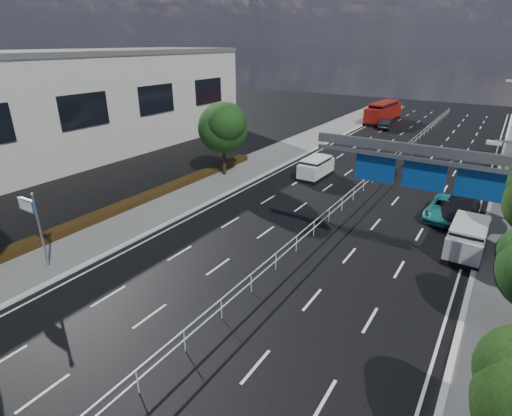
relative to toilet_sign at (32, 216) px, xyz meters
The scene contains 16 objects.
ground 11.34m from the toilet_sign, ahead, with size 160.00×160.00×0.00m, color black.
sidewalk_near 2.93m from the toilet_sign, behind, with size 5.00×140.00×0.14m, color slate.
kerb_near 3.48m from the toilet_sign, ahead, with size 0.25×140.00×0.15m, color silver.
median_fence 25.14m from the toilet_sign, 64.04° to the left, with size 0.05×85.00×1.02m.
hedge_near 6.10m from the toilet_sign, 115.13° to the left, with size 1.00×36.00×0.44m, color black.
toilet_sign is the anchor object (origin of this frame).
overhead_gantry 20.52m from the toilet_sign, 29.60° to the left, with size 10.24×0.38×7.45m.
near_building 26.29m from the toilet_sign, 136.62° to the left, with size 12.00×38.00×10.00m, color beige.
near_tree_back 18.07m from the toilet_sign, 93.14° to the left, with size 4.84×4.51×6.69m.
white_minivan 22.93m from the toilet_sign, 74.38° to the left, with size 1.87×4.18×1.80m.
red_bus 52.12m from the toilet_sign, 86.20° to the left, with size 3.04×9.95×2.93m.
near_car_silver 29.25m from the toilet_sign, 70.04° to the left, with size 1.58×3.92×1.33m, color silver.
near_car_dark 47.44m from the toilet_sign, 83.61° to the left, with size 1.46×4.18×1.38m, color black.
silver_minivan 23.89m from the toilet_sign, 36.02° to the left, with size 1.96×4.51×1.86m.
parked_car_teal 25.66m from the toilet_sign, 46.93° to the left, with size 2.25×4.88×1.36m, color #1C7F7E.
parked_car_dark 26.40m from the toilet_sign, 46.24° to the left, with size 2.18×5.37×1.56m, color black.
Camera 1 is at (9.00, -9.74, 11.34)m, focal length 28.00 mm.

